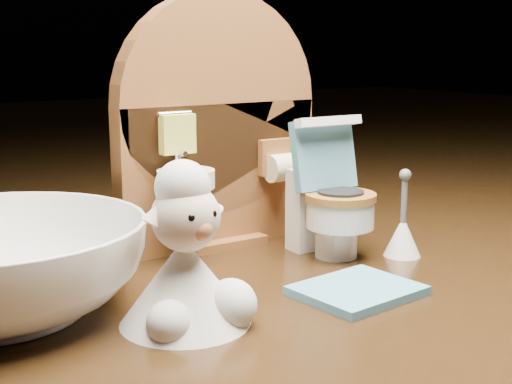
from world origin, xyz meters
The scene contains 5 objects.
backdrop_panel centered at (0.00, 0.06, 0.07)m, with size 0.13×0.05×0.15m.
toy_toilet centered at (0.04, 0.01, 0.03)m, with size 0.04×0.05×0.08m.
bath_mat centered at (0.01, -0.05, 0.00)m, with size 0.06×0.05×0.00m, color teal.
toilet_brush centered at (0.07, -0.02, 0.01)m, with size 0.02×0.02×0.05m.
plush_lamb centered at (-0.08, -0.04, 0.03)m, with size 0.06×0.06×0.07m.
Camera 1 is at (-0.22, -0.30, 0.12)m, focal length 50.00 mm.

